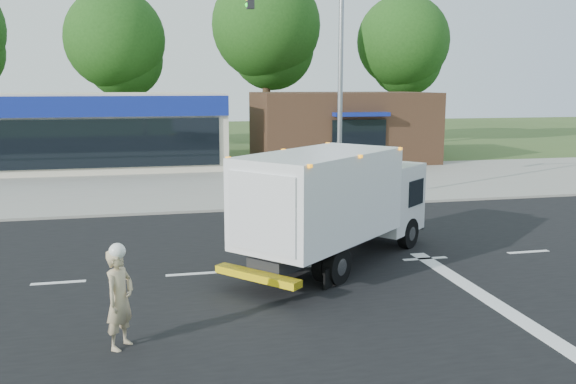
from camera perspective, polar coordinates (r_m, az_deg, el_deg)
name	(u,v)px	position (r m, az deg, el deg)	size (l,w,h in m)	color
ground	(313,267)	(15.27, 2.36, -6.99)	(120.00, 120.00, 0.00)	#385123
road_asphalt	(313,266)	(15.26, 2.36, -6.97)	(60.00, 14.00, 0.02)	black
sidewalk	(258,203)	(23.04, -2.84, -0.99)	(60.00, 2.40, 0.12)	gray
parking_apron	(237,180)	(28.70, -4.77, 1.09)	(60.00, 9.00, 0.02)	gray
lane_markings	(384,279)	(14.44, 8.98, -8.04)	(55.20, 7.00, 0.01)	silver
ems_box_truck	(335,199)	(15.14, 4.46, -0.62)	(6.25, 5.85, 2.91)	black
emergency_worker	(120,297)	(10.87, -15.49, -9.46)	(0.70, 0.76, 1.86)	tan
retail_strip_mall	(52,131)	(34.52, -21.24, 5.30)	(18.00, 6.20, 4.00)	beige
brown_storefront	(342,127)	(35.83, 5.09, 6.07)	(10.00, 6.70, 4.00)	#382316
traffic_signal_pole	(323,71)	(22.55, 3.33, 11.19)	(3.51, 0.25, 8.00)	gray
background_trees	(195,40)	(42.47, -8.74, 13.89)	(36.77, 7.39, 12.10)	#332114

